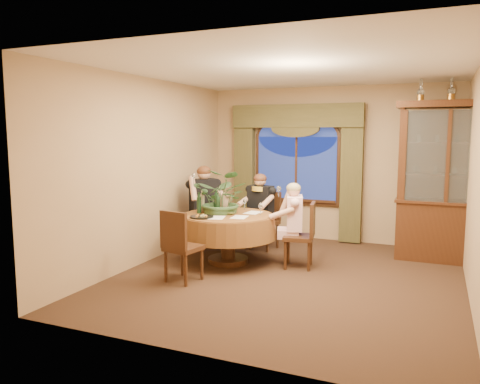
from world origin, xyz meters
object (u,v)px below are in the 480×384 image
at_px(china_cabinet, 446,182).
at_px(olive_bowl, 230,213).
at_px(oil_lamp_left, 421,90).
at_px(chair_back_right, 264,221).
at_px(chair_front_left, 184,246).
at_px(person_scarf, 260,211).
at_px(wine_bottle_1, 216,200).
at_px(wine_bottle_3, 199,203).
at_px(centerpiece_plant, 223,176).
at_px(chair_back, 209,221).
at_px(oil_lamp_center, 452,89).
at_px(dining_table, 228,239).
at_px(stoneware_vase, 225,203).
at_px(person_pink, 294,224).
at_px(wine_bottle_0, 218,204).
at_px(chair_right, 299,235).
at_px(person_back, 204,207).
at_px(wine_bottle_2, 202,201).

xyz_separation_m(china_cabinet, olive_bowl, (-2.98, -1.43, -0.45)).
distance_m(oil_lamp_left, chair_back_right, 3.23).
relative_size(chair_front_left, person_scarf, 0.74).
relative_size(wine_bottle_1, wine_bottle_3, 1.00).
bearing_deg(centerpiece_plant, chair_back, 132.45).
distance_m(oil_lamp_center, wine_bottle_1, 3.92).
height_order(dining_table, stoneware_vase, stoneware_vase).
bearing_deg(person_pink, chair_back_right, 28.34).
height_order(centerpiece_plant, wine_bottle_0, centerpiece_plant).
height_order(chair_right, person_back, person_back).
bearing_deg(oil_lamp_left, centerpiece_plant, -154.29).
height_order(chair_front_left, wine_bottle_2, wine_bottle_2).
bearing_deg(oil_lamp_center, chair_back, -168.78).
height_order(dining_table, person_scarf, person_scarf).
bearing_deg(wine_bottle_0, dining_table, 24.33).
relative_size(wine_bottle_0, wine_bottle_1, 1.00).
bearing_deg(person_scarf, dining_table, 90.00).
bearing_deg(person_scarf, olive_bowl, 92.68).
relative_size(chair_front_left, person_back, 0.67).
height_order(chair_front_left, olive_bowl, chair_front_left).
height_order(oil_lamp_center, wine_bottle_3, oil_lamp_center).
bearing_deg(person_scarf, stoneware_vase, 81.36).
relative_size(wine_bottle_0, wine_bottle_2, 1.00).
bearing_deg(dining_table, wine_bottle_3, -169.29).
bearing_deg(person_back, olive_bowl, 90.94).
distance_m(oil_lamp_left, wine_bottle_2, 3.76).
relative_size(chair_back_right, person_pink, 0.77).
distance_m(chair_right, centerpiece_plant, 1.45).
xyz_separation_m(oil_lamp_center, person_back, (-3.77, -0.75, -1.91)).
bearing_deg(chair_front_left, person_back, 118.36).
distance_m(chair_back, wine_bottle_3, 0.91).
bearing_deg(oil_lamp_left, wine_bottle_0, -151.67).
bearing_deg(wine_bottle_2, oil_lamp_left, 23.41).
bearing_deg(person_back, wine_bottle_3, 63.66).
bearing_deg(oil_lamp_center, chair_right, -147.88).
relative_size(person_scarf, wine_bottle_3, 3.93).
relative_size(chair_right, wine_bottle_2, 2.91).
relative_size(person_scarf, wine_bottle_1, 3.93).
height_order(stoneware_vase, centerpiece_plant, centerpiece_plant).
height_order(oil_lamp_left, wine_bottle_1, oil_lamp_left).
xyz_separation_m(dining_table, wine_bottle_0, (-0.14, -0.06, 0.54)).
height_order(dining_table, wine_bottle_2, wine_bottle_2).
height_order(person_pink, wine_bottle_3, person_pink).
height_order(chair_back_right, person_back, person_back).
bearing_deg(wine_bottle_3, wine_bottle_1, 66.83).
relative_size(centerpiece_plant, wine_bottle_2, 2.90).
distance_m(person_scarf, wine_bottle_1, 0.93).
xyz_separation_m(chair_front_left, wine_bottle_1, (-0.13, 1.27, 0.44)).
bearing_deg(olive_bowl, person_pink, 18.90).
xyz_separation_m(person_pink, person_back, (-1.71, 0.37, 0.09)).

